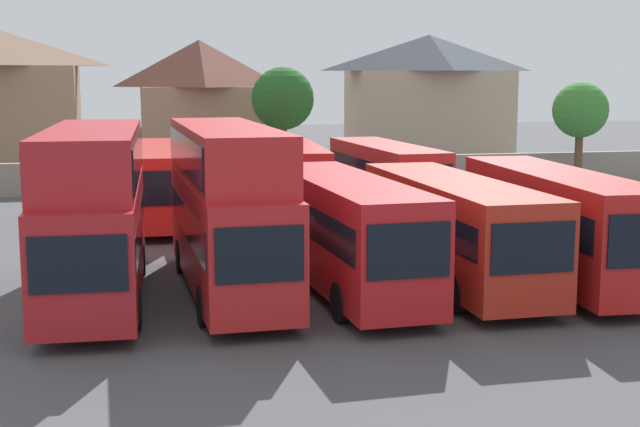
% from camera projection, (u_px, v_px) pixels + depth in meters
% --- Properties ---
extents(ground, '(140.00, 140.00, 0.00)m').
position_uv_depth(ground, '(257.00, 206.00, 44.73)').
color(ground, '#4C4C4F').
extents(depot_boundary_wall, '(56.00, 0.50, 1.80)m').
position_uv_depth(depot_boundary_wall, '(241.00, 175.00, 50.46)').
color(depot_boundary_wall, gray).
rests_on(depot_boundary_wall, ground).
extents(bus_1, '(2.97, 10.82, 4.99)m').
position_uv_depth(bus_1, '(94.00, 205.00, 25.77)').
color(bus_1, '#B11C22').
rests_on(bus_1, ground).
extents(bus_2, '(2.78, 10.80, 5.01)m').
position_uv_depth(bus_2, '(227.00, 200.00, 26.56)').
color(bus_2, red).
rests_on(bus_2, ground).
extents(bus_3, '(3.00, 10.69, 3.44)m').
position_uv_depth(bus_3, '(346.00, 228.00, 26.88)').
color(bus_3, red).
rests_on(bus_3, ground).
extents(bus_4, '(2.80, 10.96, 3.29)m').
position_uv_depth(bus_4, '(453.00, 224.00, 27.92)').
color(bus_4, red).
rests_on(bus_4, ground).
extents(bus_5, '(2.95, 11.11, 3.49)m').
position_uv_depth(bus_5, '(556.00, 219.00, 28.36)').
color(bus_5, red).
rests_on(bus_5, ground).
extents(bus_6, '(2.83, 11.19, 3.35)m').
position_uv_depth(bus_6, '(150.00, 180.00, 39.44)').
color(bus_6, red).
rests_on(bus_6, ground).
extents(bus_7, '(2.89, 10.94, 3.30)m').
position_uv_depth(bus_7, '(216.00, 179.00, 40.06)').
color(bus_7, '#B62815').
rests_on(bus_7, ground).
extents(bus_8, '(3.29, 10.89, 3.37)m').
position_uv_depth(bus_8, '(289.00, 175.00, 41.20)').
color(bus_8, red).
rests_on(bus_8, ground).
extents(bus_9, '(3.08, 10.47, 3.26)m').
position_uv_depth(bus_9, '(386.00, 174.00, 42.12)').
color(bus_9, red).
rests_on(bus_9, ground).
extents(house_terrace_left, '(10.15, 8.06, 9.31)m').
position_uv_depth(house_terrace_left, '(0.00, 102.00, 57.35)').
color(house_terrace_left, '#9E7A60').
rests_on(house_terrace_left, ground).
extents(house_terrace_centre, '(7.84, 6.36, 8.68)m').
position_uv_depth(house_terrace_centre, '(200.00, 106.00, 58.32)').
color(house_terrace_centre, '#9E7A60').
rests_on(house_terrace_centre, ground).
extents(house_terrace_right, '(11.10, 7.09, 9.22)m').
position_uv_depth(house_terrace_right, '(428.00, 100.00, 63.31)').
color(house_terrace_right, tan).
rests_on(house_terrace_right, ground).
extents(tree_behind_wall, '(3.22, 3.22, 6.06)m').
position_uv_depth(tree_behind_wall, '(580.00, 111.00, 52.08)').
color(tree_behind_wall, brown).
rests_on(tree_behind_wall, ground).
extents(tree_right_of_lot, '(3.71, 3.71, 6.93)m').
position_uv_depth(tree_right_of_lot, '(283.00, 100.00, 52.83)').
color(tree_right_of_lot, brown).
rests_on(tree_right_of_lot, ground).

